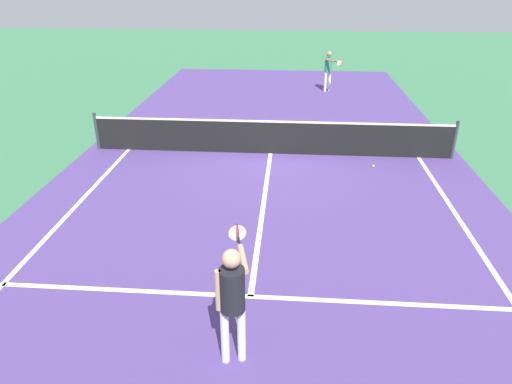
{
  "coord_description": "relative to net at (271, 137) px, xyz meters",
  "views": [
    {
      "loc": [
        0.55,
        -12.27,
        4.67
      ],
      "look_at": [
        -0.05,
        -4.63,
        1.0
      ],
      "focal_mm": 32.45,
      "sensor_mm": 36.0,
      "label": 1
    }
  ],
  "objects": [
    {
      "name": "ground_plane",
      "position": [
        0.0,
        0.0,
        -0.49
      ],
      "size": [
        60.0,
        60.0,
        0.0
      ],
      "primitive_type": "plane",
      "color": "#38724C"
    },
    {
      "name": "line_service_near",
      "position": [
        0.0,
        -6.4,
        -0.49
      ],
      "size": [
        8.22,
        0.1,
        0.01
      ],
      "primitive_type": "cube",
      "color": "white",
      "rests_on": "ground_plane"
    },
    {
      "name": "court_surface_inbounds",
      "position": [
        0.0,
        0.0,
        -0.49
      ],
      "size": [
        10.62,
        24.4,
        0.0
      ],
      "primitive_type": "cube",
      "color": "#4C387A",
      "rests_on": "ground_plane"
    },
    {
      "name": "line_sideline_left",
      "position": [
        -4.11,
        -5.95,
        -0.49
      ],
      "size": [
        0.1,
        11.89,
        0.01
      ],
      "primitive_type": "cube",
      "color": "white",
      "rests_on": "ground_plane"
    },
    {
      "name": "line_center_service",
      "position": [
        0.0,
        -3.2,
        -0.49
      ],
      "size": [
        0.1,
        6.4,
        0.01
      ],
      "primitive_type": "cube",
      "color": "white",
      "rests_on": "ground_plane"
    },
    {
      "name": "net",
      "position": [
        0.0,
        0.0,
        0.0
      ],
      "size": [
        10.07,
        0.09,
        1.07
      ],
      "color": "#33383D",
      "rests_on": "ground_plane"
    },
    {
      "name": "tennis_ball_near_net",
      "position": [
        2.75,
        -0.8,
        -0.46
      ],
      "size": [
        0.07,
        0.07,
        0.07
      ],
      "primitive_type": "sphere",
      "color": "#CCE033",
      "rests_on": "ground_plane"
    },
    {
      "name": "player_near",
      "position": [
        -0.11,
        -7.7,
        0.58
      ],
      "size": [
        0.41,
        1.24,
        1.72
      ],
      "color": "white",
      "rests_on": "ground_plane"
    },
    {
      "name": "player_far",
      "position": [
        2.06,
        7.69,
        0.54
      ],
      "size": [
        0.64,
        1.13,
        1.66
      ],
      "color": "white",
      "rests_on": "ground_plane"
    },
    {
      "name": "line_sideline_right",
      "position": [
        4.11,
        -5.95,
        -0.49
      ],
      "size": [
        0.1,
        11.89,
        0.01
      ],
      "primitive_type": "cube",
      "color": "white",
      "rests_on": "ground_plane"
    }
  ]
}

